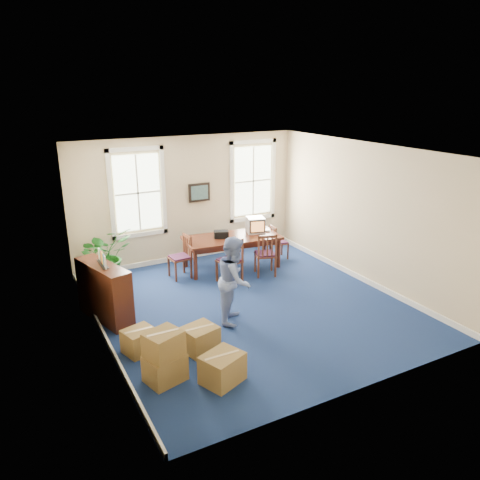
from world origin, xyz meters
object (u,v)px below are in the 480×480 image
credenza (104,291)px  conference_table (232,252)px  chair_near_left (229,260)px  potted_plant (105,255)px  cardboard_boxes (175,348)px  crt_tv (255,225)px  man (235,280)px

credenza → conference_table: bearing=4.3°
chair_near_left → potted_plant: (-2.52, 1.33, 0.12)m
chair_near_left → cardboard_boxes: 3.73m
chair_near_left → cardboard_boxes: chair_near_left is taller
credenza → potted_plant: 1.84m
crt_tv → potted_plant: 3.74m
crt_tv → cardboard_boxes: 5.19m
crt_tv → potted_plant: (-3.70, 0.47, -0.34)m
conference_table → potted_plant: size_ratio=1.79×
credenza → potted_plant: potted_plant is taller
man → chair_near_left: bearing=11.7°
chair_near_left → potted_plant: bearing=-38.0°
potted_plant → conference_table: bearing=-9.9°
conference_table → potted_plant: potted_plant is taller
chair_near_left → crt_tv: bearing=-154.2°
man → potted_plant: size_ratio=1.28×
crt_tv → man: (-1.93, -2.56, -0.15)m
credenza → chair_near_left: bearing=-7.1°
chair_near_left → potted_plant: potted_plant is taller
conference_table → man: (-1.23, -2.51, 0.44)m
conference_table → chair_near_left: size_ratio=2.19×
crt_tv → potted_plant: bearing=-172.3°
crt_tv → credenza: crt_tv is taller
conference_table → credenza: size_ratio=1.61×
conference_table → man: bearing=-109.7°
conference_table → chair_near_left: chair_near_left is taller
crt_tv → credenza: (-4.13, -1.32, -0.43)m
man → credenza: 2.54m
crt_tv → credenza: 4.36m
conference_table → crt_tv: size_ratio=5.02×
crt_tv → man: bearing=-112.1°
chair_near_left → credenza: 2.98m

